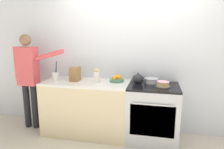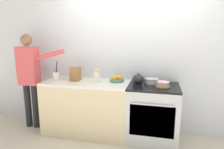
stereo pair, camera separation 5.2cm
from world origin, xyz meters
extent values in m
plane|color=beige|center=(0.00, 0.00, 0.00)|extent=(16.00, 16.00, 0.00)
cube|color=silver|center=(0.00, 0.67, 1.30)|extent=(8.00, 0.04, 2.60)
cube|color=beige|center=(-0.75, 0.32, 0.43)|extent=(1.43, 0.65, 0.87)
cube|color=silver|center=(-0.75, 0.32, 0.89)|extent=(1.43, 0.65, 0.03)
cube|color=#B7BABF|center=(0.36, 0.32, 0.44)|extent=(0.78, 0.65, 0.87)
cube|color=black|center=(0.36, 0.01, 0.46)|extent=(0.64, 0.01, 0.48)
cylinder|color=#B7BABF|center=(0.36, -0.02, 0.71)|extent=(0.58, 0.02, 0.02)
cube|color=black|center=(0.36, 0.32, 0.89)|extent=(0.78, 0.65, 0.03)
cylinder|color=#4C4C51|center=(0.49, 0.27, 0.91)|extent=(0.22, 0.22, 0.01)
cylinder|color=tan|center=(0.49, 0.27, 0.93)|extent=(0.18, 0.18, 0.03)
cylinder|color=tan|center=(0.49, 0.27, 0.96)|extent=(0.17, 0.17, 0.03)
cylinder|color=#EFB2C1|center=(0.49, 0.27, 0.98)|extent=(0.18, 0.18, 0.01)
cylinder|color=#232328|center=(0.11, 0.39, 0.91)|extent=(0.13, 0.13, 0.01)
ellipsoid|color=#232328|center=(0.11, 0.39, 0.98)|extent=(0.18, 0.18, 0.15)
cone|color=#232328|center=(0.19, 0.39, 1.01)|extent=(0.09, 0.04, 0.08)
sphere|color=black|center=(0.11, 0.39, 1.07)|extent=(0.02, 0.02, 0.02)
cylinder|color=#B7BABF|center=(0.32, 0.48, 0.94)|extent=(0.23, 0.23, 0.07)
torus|color=#B7BABF|center=(0.32, 0.48, 0.98)|extent=(0.24, 0.24, 0.01)
cube|color=olive|center=(-0.95, 0.35, 1.02)|extent=(0.15, 0.17, 0.23)
cylinder|color=#B2B2B7|center=(-0.99, 0.32, 1.16)|extent=(0.01, 0.03, 0.06)
cylinder|color=#B2B2B7|center=(-0.95, 0.31, 1.18)|extent=(0.01, 0.04, 0.09)
cylinder|color=#B2B2B7|center=(-0.90, 0.31, 1.17)|extent=(0.01, 0.04, 0.08)
cylinder|color=#B2B2B7|center=(-0.99, 0.35, 1.17)|extent=(0.01, 0.04, 0.08)
cylinder|color=#B2B2B7|center=(-0.95, 0.35, 1.17)|extent=(0.01, 0.04, 0.07)
cylinder|color=#B2B2B7|center=(-0.90, 0.35, 1.17)|extent=(0.01, 0.03, 0.07)
cylinder|color=silver|center=(-1.27, 0.28, 0.97)|extent=(0.10, 0.10, 0.14)
cylinder|color=black|center=(-1.26, 0.29, 1.09)|extent=(0.05, 0.04, 0.28)
cylinder|color=teal|center=(-1.27, 0.30, 1.10)|extent=(0.07, 0.01, 0.28)
cylinder|color=#4C7F66|center=(-0.25, 0.44, 0.93)|extent=(0.24, 0.24, 0.05)
sphere|color=orange|center=(-0.27, 0.47, 0.97)|extent=(0.07, 0.07, 0.07)
sphere|color=orange|center=(-0.19, 0.43, 0.97)|extent=(0.07, 0.07, 0.07)
sphere|color=orange|center=(-0.28, 0.38, 0.97)|extent=(0.08, 0.08, 0.08)
sphere|color=orange|center=(-0.24, 0.46, 0.98)|extent=(0.08, 0.08, 0.08)
sphere|color=orange|center=(-0.21, 0.48, 0.97)|extent=(0.08, 0.08, 0.08)
cube|color=white|center=(-0.56, 0.32, 1.00)|extent=(0.07, 0.07, 0.19)
pyramid|color=#E0BC4C|center=(-0.56, 0.32, 1.12)|extent=(0.07, 0.07, 0.03)
cylinder|color=black|center=(-1.88, 0.29, 0.40)|extent=(0.11, 0.11, 0.80)
cylinder|color=black|center=(-1.72, 0.29, 0.40)|extent=(0.11, 0.11, 0.80)
cube|color=#D14C51|center=(-1.80, 0.29, 1.13)|extent=(0.34, 0.20, 0.66)
cylinder|color=#D14C51|center=(-2.01, 0.29, 1.18)|extent=(0.08, 0.08, 0.56)
cylinder|color=#D14C51|center=(-1.39, 0.29, 1.33)|extent=(0.56, 0.08, 0.22)
sphere|color=#846047|center=(-1.80, 0.29, 1.58)|extent=(0.19, 0.19, 0.19)
camera|label=1|loc=(0.38, -2.72, 1.69)|focal=32.00mm
camera|label=2|loc=(0.43, -2.71, 1.69)|focal=32.00mm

